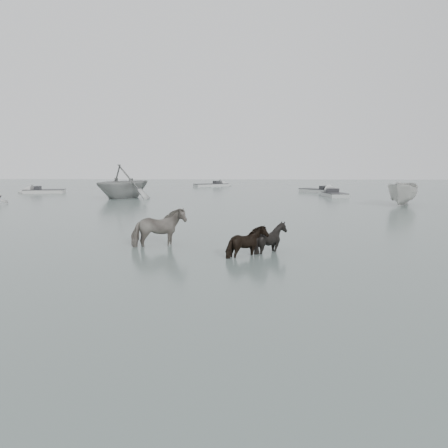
% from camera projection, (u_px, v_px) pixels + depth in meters
% --- Properties ---
extents(ground, '(140.00, 140.00, 0.00)m').
position_uv_depth(ground, '(233.00, 259.00, 14.63)').
color(ground, '#50605B').
rests_on(ground, ground).
extents(pony_pinto, '(2.24, 1.68, 1.72)m').
position_uv_depth(pony_pinto, '(158.00, 224.00, 16.65)').
color(pony_pinto, black).
rests_on(pony_pinto, ground).
extents(pony_dark, '(1.56, 1.65, 1.31)m').
position_uv_depth(pony_dark, '(248.00, 238.00, 14.84)').
color(pony_dark, black).
rests_on(pony_dark, ground).
extents(pony_black, '(1.28, 1.14, 1.40)m').
position_uv_depth(pony_black, '(271.00, 232.00, 15.69)').
color(pony_black, black).
rests_on(pony_black, ground).
extents(rowboat_trail, '(7.64, 7.88, 3.17)m').
position_uv_depth(rowboat_trail, '(124.00, 181.00, 39.35)').
color(rowboat_trail, '#959795').
rests_on(rowboat_trail, ground).
extents(boat_small, '(4.13, 5.25, 1.92)m').
position_uv_depth(boat_small, '(403.00, 192.00, 32.87)').
color(boat_small, '#B8B8B3').
rests_on(boat_small, ground).
extents(skiff_port, '(2.10, 4.98, 0.75)m').
position_uv_depth(skiff_port, '(335.00, 193.00, 41.10)').
color(skiff_port, '#A1A4A2').
rests_on(skiff_port, ground).
extents(skiff_outer, '(5.78, 2.40, 0.75)m').
position_uv_depth(skiff_outer, '(44.00, 189.00, 46.10)').
color(skiff_outer, '#B2B2AD').
rests_on(skiff_outer, ground).
extents(skiff_mid, '(5.14, 5.42, 0.75)m').
position_uv_depth(skiff_mid, '(319.00, 189.00, 47.12)').
color(skiff_mid, '#ADB0AD').
rests_on(skiff_mid, ground).
extents(skiff_far, '(6.33, 4.54, 0.75)m').
position_uv_depth(skiff_far, '(211.00, 184.00, 58.68)').
color(skiff_far, '#AAADAA').
rests_on(skiff_far, ground).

